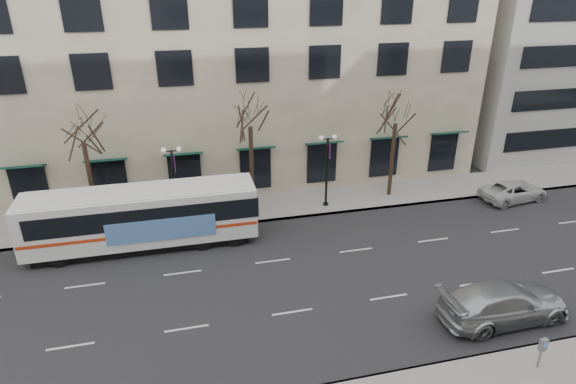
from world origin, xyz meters
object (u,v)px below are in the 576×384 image
object	(u,v)px
tree_far_mid	(250,112)
city_bus	(144,216)
lamp_post_right	(327,167)
pay_station	(543,347)
tree_far_left	(80,126)
silver_car	(504,302)
tree_far_right	(397,110)
white_pickup	(514,191)
lamp_post_left	(175,181)

from	to	relation	value
tree_far_mid	city_bus	world-z (taller)	tree_far_mid
lamp_post_right	pay_station	bearing A→B (deg)	-76.68
tree_far_left	silver_car	world-z (taller)	tree_far_left
tree_far_right	silver_car	bearing A→B (deg)	-92.19
tree_far_left	tree_far_right	xyz separation A→B (m)	(20.00, 0.00, -0.28)
silver_car	pay_station	bearing A→B (deg)	168.03
white_pickup	tree_far_mid	bearing A→B (deg)	74.46
tree_far_right	city_bus	world-z (taller)	tree_far_right
tree_far_mid	silver_car	world-z (taller)	tree_far_mid
tree_far_mid	tree_far_right	distance (m)	10.01
city_bus	silver_car	bearing A→B (deg)	-33.11
tree_far_mid	city_bus	bearing A→B (deg)	-156.44
tree_far_left	city_bus	bearing A→B (deg)	-44.44
lamp_post_right	pay_station	world-z (taller)	lamp_post_right
white_pickup	lamp_post_right	bearing A→B (deg)	74.00
tree_far_right	pay_station	size ratio (longest dim) A/B	5.66
tree_far_mid	tree_far_right	world-z (taller)	tree_far_mid
pay_station	tree_far_mid	bearing A→B (deg)	111.41
silver_car	tree_far_mid	bearing A→B (deg)	32.81
tree_far_left	white_pickup	distance (m)	29.13
tree_far_mid	tree_far_left	bearing A→B (deg)	-180.00
tree_far_left	lamp_post_left	xyz separation A→B (m)	(5.01, -0.60, -3.75)
tree_far_mid	pay_station	world-z (taller)	tree_far_mid
tree_far_right	lamp_post_right	size ratio (longest dim) A/B	1.55
tree_far_mid	lamp_post_right	world-z (taller)	tree_far_mid
tree_far_mid	city_bus	xyz separation A→B (m)	(-6.92, -3.02, -4.95)
white_pickup	pay_station	xyz separation A→B (m)	(-9.49, -14.40, 0.50)
tree_far_right	city_bus	distance (m)	17.76
tree_far_left	tree_far_mid	bearing A→B (deg)	0.00
pay_station	white_pickup	bearing A→B (deg)	50.43
silver_car	white_pickup	world-z (taller)	silver_car
silver_car	pay_station	size ratio (longest dim) A/B	4.39
lamp_post_left	silver_car	size ratio (longest dim) A/B	0.83
tree_far_left	lamp_post_left	distance (m)	6.29
silver_car	white_pickup	distance (m)	14.33
tree_far_left	silver_car	size ratio (longest dim) A/B	1.33
silver_car	white_pickup	bearing A→B (deg)	-40.06
lamp_post_right	silver_car	bearing A→B (deg)	-71.35
tree_far_left	silver_car	bearing A→B (deg)	-35.37
tree_far_right	silver_car	distance (m)	14.89
lamp_post_left	lamp_post_right	bearing A→B (deg)	0.00
city_bus	lamp_post_left	bearing A→B (deg)	51.69
city_bus	silver_car	world-z (taller)	city_bus
lamp_post_left	white_pickup	xyz separation A→B (m)	(23.37, -2.00, -2.26)
silver_car	pay_station	xyz separation A→B (m)	(-0.58, -3.18, 0.27)
lamp_post_left	pay_station	xyz separation A→B (m)	(13.88, -16.40, -1.76)
tree_far_mid	white_pickup	distance (m)	19.58
lamp_post_left	white_pickup	bearing A→B (deg)	-4.89
tree_far_mid	lamp_post_left	xyz separation A→B (m)	(-4.99, -0.60, -3.96)
lamp_post_left	lamp_post_right	xyz separation A→B (m)	(10.00, 0.00, 0.00)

